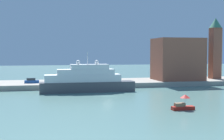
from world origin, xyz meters
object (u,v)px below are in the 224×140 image
bell_tower (215,46)px  large_yacht (86,81)px  parked_car (32,81)px  person_figure (49,80)px  mooring_bollard (100,82)px  harbor_building (177,59)px  small_motorboat (183,104)px

bell_tower → large_yacht: bearing=-162.2°
bell_tower → parked_car: bearing=-177.7°
parked_car → person_figure: bearing=-7.5°
bell_tower → mooring_bollard: size_ratio=35.99×
parked_car → mooring_bollard: 21.67m
harbor_building → bell_tower: 16.43m
parked_car → person_figure: person_figure is taller
harbor_building → bell_tower: bell_tower is taller
large_yacht → mooring_bollard: bearing=54.7°
small_motorboat → large_yacht: bearing=115.0°
person_figure → mooring_bollard: person_figure is taller
large_yacht → bell_tower: (49.91, 16.00, 10.50)m
harbor_building → parked_car: (-49.89, -0.90, -6.64)m
large_yacht → small_motorboat: size_ratio=5.97×
harbor_building → bell_tower: bearing=6.3°
harbor_building → person_figure: (-44.41, -1.62, -6.46)m
parked_car → bell_tower: bearing=2.3°
person_figure → mooring_bollard: size_ratio=2.93×
large_yacht → person_figure: 16.22m
harbor_building → parked_car: bearing=-179.0°
large_yacht → mooring_bollard: size_ratio=43.20×
large_yacht → harbor_building: 37.58m
person_figure → mooring_bollard: (15.31, -5.33, -0.53)m
small_motorboat → person_figure: 50.86m
parked_car → mooring_bollard: parked_car is taller
parked_car → mooring_bollard: bearing=-16.2°
harbor_building → mooring_bollard: bearing=-166.6°
harbor_building → mooring_bollard: 30.72m
small_motorboat → parked_car: bearing=124.0°
harbor_building → person_figure: size_ratio=8.78×
person_figure → parked_car: bearing=172.5°
harbor_building → parked_car: harbor_building is taller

